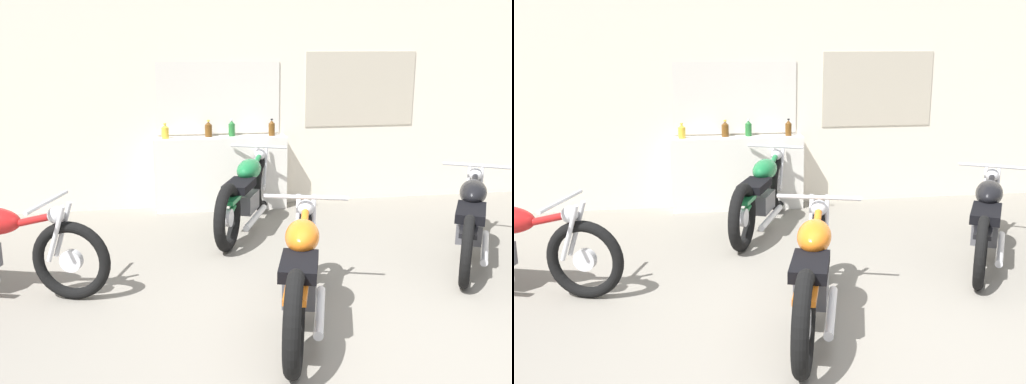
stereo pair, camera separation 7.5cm
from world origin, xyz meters
TOP-DOWN VIEW (x-y plane):
  - ground_plane at (0.00, 0.00)m, footprint 24.00×24.00m
  - wall_back at (0.01, 3.80)m, footprint 10.00×0.07m
  - sill_counter at (-0.45, 3.62)m, footprint 1.54×0.28m
  - bottle_leftmost at (-1.08, 3.61)m, footprint 0.08×0.08m
  - bottle_left_center at (-0.58, 3.66)m, footprint 0.08×0.08m
  - bottle_center at (-0.31, 3.66)m, footprint 0.08×0.08m
  - bottle_right_center at (0.16, 3.62)m, footprint 0.07×0.07m
  - motorcycle_black at (1.62, 1.59)m, footprint 1.18×1.87m
  - motorcycle_green at (-0.27, 2.79)m, footprint 0.99×1.97m
  - motorcycle_orange at (-0.24, 0.52)m, footprint 0.80×1.90m

SIDE VIEW (x-z plane):
  - ground_plane at x=0.00m, z-range 0.00..0.00m
  - motorcycle_black at x=1.62m, z-range 0.01..0.77m
  - motorcycle_orange at x=-0.24m, z-range -0.01..0.79m
  - motorcycle_green at x=-0.27m, z-range -0.01..0.80m
  - sill_counter at x=-0.45m, z-range 0.00..0.86m
  - bottle_leftmost at x=-1.08m, z-range 0.85..1.02m
  - bottle_left_center at x=-0.58m, z-range 0.85..1.04m
  - bottle_right_center at x=0.16m, z-range 0.85..1.05m
  - bottle_center at x=-0.31m, z-range 0.85..1.05m
  - wall_back at x=0.01m, z-range 0.00..2.80m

